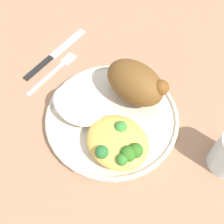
{
  "coord_description": "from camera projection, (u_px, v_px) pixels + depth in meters",
  "views": [
    {
      "loc": [
        0.17,
        -0.2,
        0.45
      ],
      "look_at": [
        0.0,
        0.0,
        0.03
      ],
      "focal_mm": 43.47,
      "sensor_mm": 36.0,
      "label": 1
    }
  ],
  "objects": [
    {
      "name": "ground_plane",
      "position": [
        112.0,
        120.0,
        0.52
      ],
      "size": [
        2.0,
        2.0,
        0.0
      ],
      "primitive_type": "plane",
      "color": "#A47757"
    },
    {
      "name": "plate",
      "position": [
        112.0,
        117.0,
        0.51
      ],
      "size": [
        0.25,
        0.25,
        0.02
      ],
      "color": "beige",
      "rests_on": "ground_plane"
    },
    {
      "name": "roasted_chicken",
      "position": [
        135.0,
        82.0,
        0.5
      ],
      "size": [
        0.12,
        0.08,
        0.07
      ],
      "color": "brown",
      "rests_on": "plate"
    },
    {
      "name": "rice_pile",
      "position": [
        78.0,
        105.0,
        0.5
      ],
      "size": [
        0.11,
        0.08,
        0.03
      ],
      "primitive_type": "ellipsoid",
      "color": "white",
      "rests_on": "plate"
    },
    {
      "name": "mac_cheese_with_broccoli",
      "position": [
        118.0,
        143.0,
        0.45
      ],
      "size": [
        0.11,
        0.1,
        0.04
      ],
      "color": "#E2B74E",
      "rests_on": "plate"
    },
    {
      "name": "fork",
      "position": [
        54.0,
        71.0,
        0.58
      ],
      "size": [
        0.03,
        0.14,
        0.01
      ],
      "color": "#B2B2B7",
      "rests_on": "ground_plane"
    },
    {
      "name": "knife",
      "position": [
        51.0,
        57.0,
        0.6
      ],
      "size": [
        0.03,
        0.19,
        0.01
      ],
      "color": "black",
      "rests_on": "ground_plane"
    }
  ]
}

